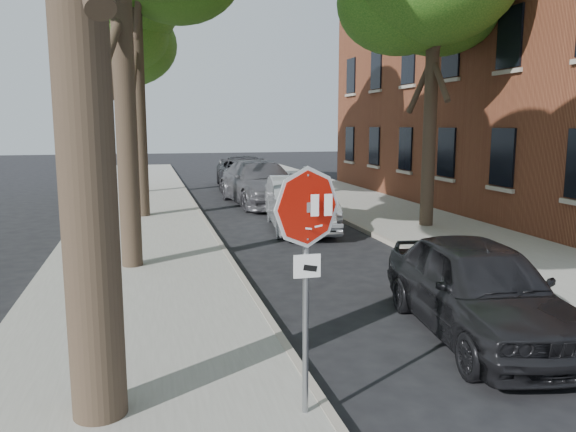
% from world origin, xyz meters
% --- Properties ---
extents(ground, '(120.00, 120.00, 0.00)m').
position_xyz_m(ground, '(0.00, 0.00, 0.00)').
color(ground, black).
rests_on(ground, ground).
extents(sidewalk_left, '(4.00, 55.00, 0.12)m').
position_xyz_m(sidewalk_left, '(-2.50, 12.00, 0.06)').
color(sidewalk_left, gray).
rests_on(sidewalk_left, ground).
extents(sidewalk_right, '(4.00, 55.00, 0.12)m').
position_xyz_m(sidewalk_right, '(6.00, 12.00, 0.06)').
color(sidewalk_right, gray).
rests_on(sidewalk_right, ground).
extents(curb_left, '(0.12, 55.00, 0.13)m').
position_xyz_m(curb_left, '(-0.45, 12.00, 0.07)').
color(curb_left, '#9E9384').
rests_on(curb_left, ground).
extents(curb_right, '(0.12, 55.00, 0.13)m').
position_xyz_m(curb_right, '(3.95, 12.00, 0.07)').
color(curb_right, '#9E9384').
rests_on(curb_right, ground).
extents(apartment_building, '(12.20, 20.20, 15.30)m').
position_xyz_m(apartment_building, '(14.00, 14.00, 7.65)').
color(apartment_building, brown).
rests_on(apartment_building, ground).
extents(stop_sign, '(0.76, 0.34, 2.61)m').
position_xyz_m(stop_sign, '(-0.70, -0.03, 1.95)').
color(stop_sign, gray).
rests_on(stop_sign, sidewalk_left).
extents(tree_far, '(5.29, 4.91, 9.33)m').
position_xyz_m(tree_far, '(-2.72, 21.11, 7.21)').
color(tree_far, black).
rests_on(tree_far, sidewalk_left).
extents(car_a, '(2.25, 4.50, 1.47)m').
position_xyz_m(car_a, '(2.48, 1.77, 0.74)').
color(car_a, black).
rests_on(car_a, ground).
extents(car_b, '(2.26, 5.00, 1.59)m').
position_xyz_m(car_b, '(2.22, 10.86, 0.80)').
color(car_b, '#9DA1A4').
rests_on(car_b, ground).
extents(car_c, '(2.90, 6.12, 1.72)m').
position_xyz_m(car_c, '(2.17, 16.55, 0.86)').
color(car_c, '#545358').
rests_on(car_c, ground).
extents(car_d, '(3.16, 5.93, 1.59)m').
position_xyz_m(car_d, '(2.57, 22.68, 0.79)').
color(car_d, black).
rests_on(car_d, ground).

